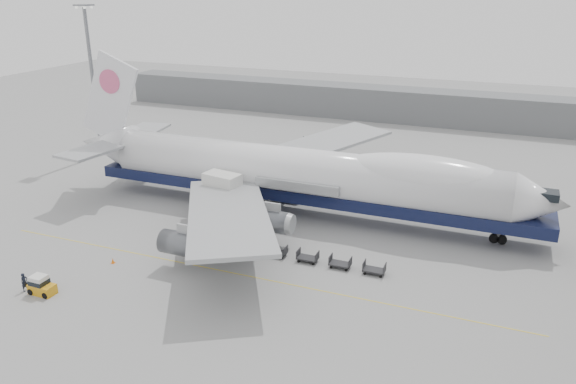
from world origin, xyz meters
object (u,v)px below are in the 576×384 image
at_px(airliner, 304,173).
at_px(catering_truck, 223,193).
at_px(ground_worker, 24,282).
at_px(baggage_tug, 41,286).

height_order(airliner, catering_truck, airliner).
distance_m(catering_truck, ground_worker, 25.64).
relative_size(catering_truck, baggage_tug, 2.34).
bearing_deg(baggage_tug, catering_truck, 72.02).
distance_m(airliner, catering_truck, 10.76).
relative_size(baggage_tug, ground_worker, 1.36).
relative_size(catering_truck, ground_worker, 3.17).
height_order(baggage_tug, ground_worker, ground_worker).
xyz_separation_m(airliner, ground_worker, (-18.86, -28.87, -4.66)).
xyz_separation_m(catering_truck, ground_worker, (-9.76, -23.58, -2.48)).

